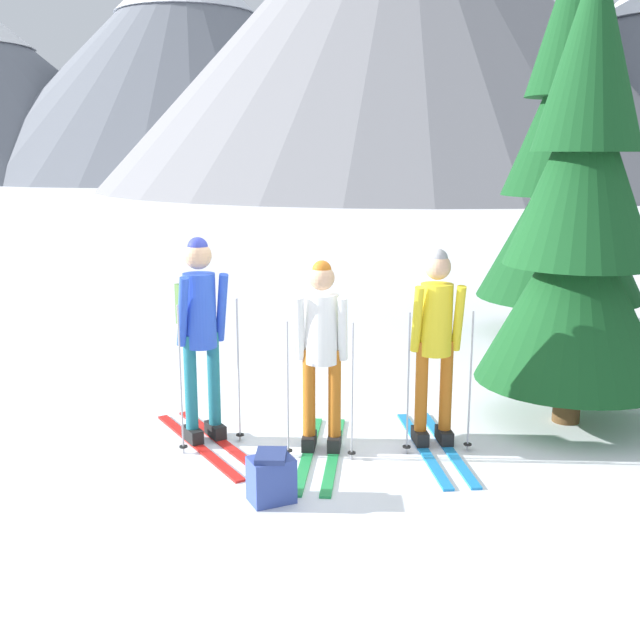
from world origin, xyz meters
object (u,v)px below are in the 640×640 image
at_px(skier_in_white, 322,350).
at_px(skier_in_blue, 200,327).
at_px(pine_tree_mid, 568,153).
at_px(skier_in_yellow, 436,340).
at_px(pine_tree_far, 580,217).
at_px(backpack_on_snow_front, 271,478).

bearing_deg(skier_in_white, skier_in_blue, 168.46).
bearing_deg(pine_tree_mid, skier_in_yellow, -117.80).
bearing_deg(pine_tree_far, pine_tree_mid, 76.02).
bearing_deg(skier_in_white, skier_in_yellow, 9.43).
relative_size(skier_in_white, skier_in_yellow, 0.98).
distance_m(skier_in_white, skier_in_yellow, 0.99).
xyz_separation_m(skier_in_blue, skier_in_yellow, (2.05, -0.06, -0.09)).
height_order(skier_in_yellow, backpack_on_snow_front, skier_in_yellow).
relative_size(skier_in_white, pine_tree_mid, 0.31).
bearing_deg(backpack_on_snow_front, skier_in_yellow, 40.80).
height_order(skier_in_blue, pine_tree_mid, pine_tree_mid).
xyz_separation_m(pine_tree_far, backpack_on_snow_front, (-2.69, -1.79, -1.78)).
distance_m(skier_in_blue, skier_in_white, 1.10).
bearing_deg(skier_in_white, backpack_on_snow_front, -109.54).
height_order(skier_in_blue, pine_tree_far, pine_tree_far).
relative_size(pine_tree_mid, pine_tree_far, 1.29).
height_order(skier_in_yellow, pine_tree_far, pine_tree_far).
height_order(skier_in_white, skier_in_yellow, skier_in_yellow).
distance_m(skier_in_blue, backpack_on_snow_front, 1.65).
distance_m(skier_in_white, pine_tree_mid, 5.78).
bearing_deg(backpack_on_snow_front, skier_in_blue, 120.90).
relative_size(skier_in_white, pine_tree_far, 0.40).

